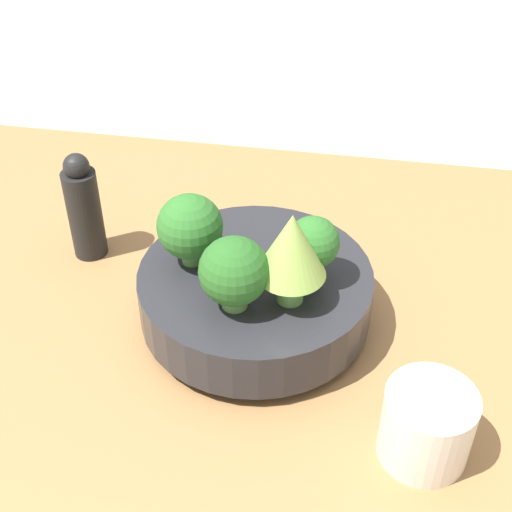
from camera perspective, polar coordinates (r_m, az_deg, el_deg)
ground_plane at (r=0.83m, az=0.92°, el=-7.47°), size 6.00×6.00×0.00m
table at (r=0.82m, az=0.94°, el=-6.41°), size 1.07×0.76×0.04m
bowl at (r=0.78m, az=-0.00°, el=-2.85°), size 0.25×0.25×0.07m
broccoli_floret_left at (r=0.75m, az=-5.31°, el=2.30°), size 0.07×0.07×0.08m
romanesco_piece_near at (r=0.69m, az=2.87°, el=0.64°), size 0.07×0.07×0.10m
broccoli_floret_front at (r=0.69m, az=-1.78°, el=-1.30°), size 0.07×0.07×0.08m
broccoli_floret_right at (r=0.72m, az=4.57°, el=0.81°), size 0.05×0.05×0.08m
cup at (r=0.68m, az=13.50°, el=-13.02°), size 0.08×0.08×0.08m
pepper_mill at (r=0.88m, az=-13.61°, el=3.74°), size 0.04×0.04×0.14m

